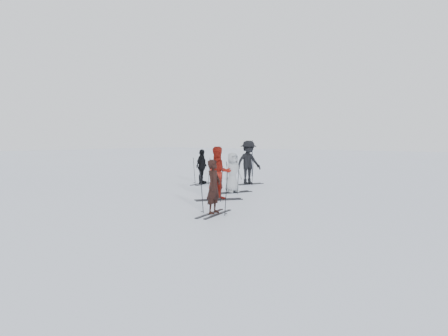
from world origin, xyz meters
name	(u,v)px	position (x,y,z in m)	size (l,w,h in m)	color
ground	(208,197)	(0.00, 0.00, 0.00)	(120.00, 120.00, 0.00)	silver
skier_near_dark	(214,188)	(2.47, -2.74, 0.76)	(0.55, 0.36, 1.52)	black
skier_red	(219,174)	(0.83, -0.41, 0.91)	(0.89, 0.69, 1.83)	maroon
skier_grey	(233,173)	(0.05, 1.50, 0.78)	(0.76, 0.49, 1.55)	#A0A7A9
skier_uphill_left	(202,167)	(-3.01, 3.25, 0.80)	(0.93, 0.39, 1.59)	black
skier_uphill_far	(248,163)	(-1.18, 4.44, 1.00)	(1.29, 0.74, 2.00)	black
skis_near_dark	(214,193)	(2.47, -2.74, 0.62)	(0.90, 1.70, 1.24)	black
skis_red	(219,182)	(0.83, -0.41, 0.63)	(0.91, 1.72, 1.26)	black
skis_grey	(233,177)	(0.05, 1.50, 0.63)	(0.91, 1.72, 1.26)	black
skis_uphill_left	(202,170)	(-3.01, 3.25, 0.64)	(0.92, 1.74, 1.27)	black
skis_uphill_far	(248,172)	(-1.18, 4.44, 0.58)	(0.84, 1.58, 1.15)	black
piste_marker	(252,158)	(-3.23, 7.87, 1.01)	(0.04, 0.04, 2.02)	black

